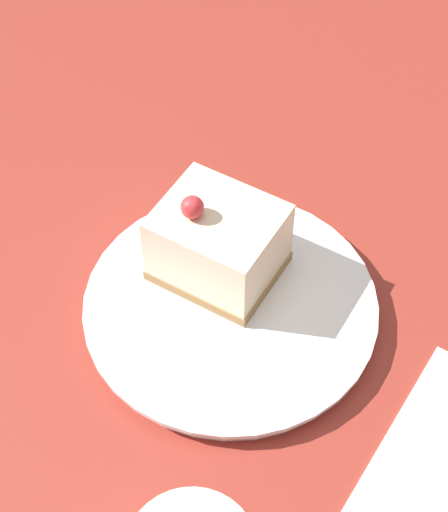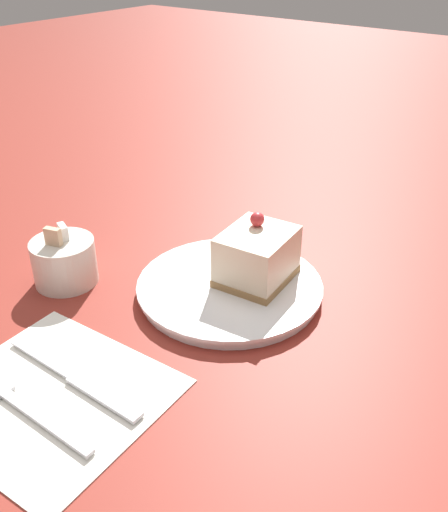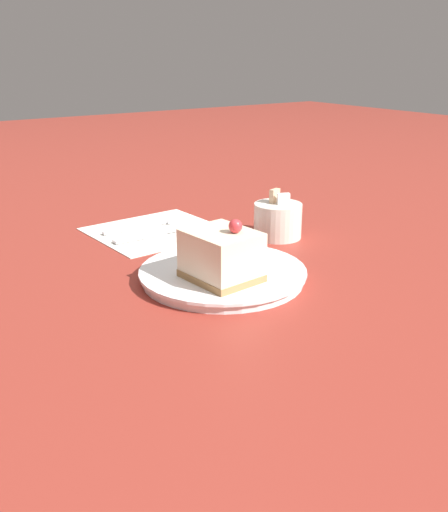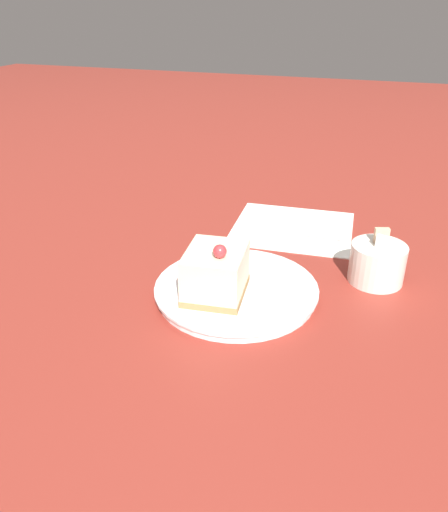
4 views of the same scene
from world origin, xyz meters
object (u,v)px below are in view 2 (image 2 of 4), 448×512
at_px(fork, 18,402).
at_px(sugar_bowl, 64,261).
at_px(plate, 230,287).
at_px(knife, 83,384).
at_px(cake_slice, 257,256).

bearing_deg(fork, sugar_bowl, 38.15).
height_order(plate, fork, plate).
relative_size(fork, knife, 0.93).
distance_m(knife, sugar_bowl, 0.20).
relative_size(plate, knife, 1.22).
bearing_deg(knife, fork, 149.96).
height_order(plate, cake_slice, cake_slice).
height_order(cake_slice, fork, cake_slice).
xyz_separation_m(plate, sugar_bowl, (-0.10, 0.18, 0.02)).
distance_m(fork, sugar_bowl, 0.22).
height_order(fork, knife, same).
bearing_deg(cake_slice, knife, 166.14).
distance_m(plate, sugar_bowl, 0.21).
height_order(plate, knife, plate).
bearing_deg(cake_slice, fork, 161.94).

